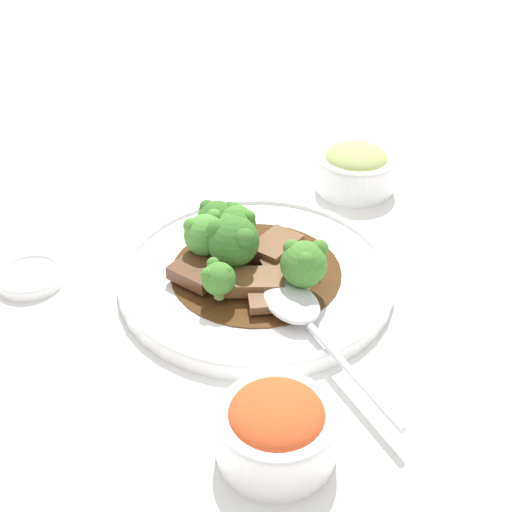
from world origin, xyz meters
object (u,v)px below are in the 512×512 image
Objects in this scene: main_plate at (256,275)px; broccoli_floret_5 at (215,277)px; beef_strip_3 at (250,282)px; beef_strip_2 at (276,298)px; beef_strip_0 at (277,247)px; side_bowl_kimchi at (276,428)px; beef_strip_4 at (290,267)px; broccoli_floret_0 at (217,220)px; sauce_dish at (30,276)px; side_bowl_appetizer at (355,168)px; beef_strip_1 at (196,272)px; broccoli_floret_2 at (237,224)px; serving_spoon at (298,310)px; broccoli_floret_4 at (233,240)px; broccoli_floret_1 at (205,234)px; broccoli_floret_3 at (306,261)px.

main_plate is 7.27× the size of broccoli_floret_5.
main_plate is 3.79× the size of beef_strip_3.
broccoli_floret_5 is (0.00, 0.06, 0.03)m from main_plate.
beef_strip_2 is 0.03m from beef_strip_3.
beef_strip_0 is 0.24m from side_bowl_kimchi.
beef_strip_0 is 0.85× the size of beef_strip_4.
broccoli_floret_0 is 0.72× the size of sauce_dish.
side_bowl_appetizer reaches higher than beef_strip_2.
broccoli_floret_2 is at bearing -91.93° from beef_strip_1.
serving_spoon is at bearing 137.22° from beef_strip_0.
broccoli_floret_4 is 0.62× the size of side_bowl_kimchi.
sauce_dish is at bearing 65.51° from side_bowl_appetizer.
beef_strip_0 is 1.04× the size of broccoli_floret_2.
broccoli_floret_4 reaches higher than broccoli_floret_0.
beef_strip_3 is 0.07m from broccoli_floret_2.
broccoli_floret_1 is 0.06m from broccoli_floret_5.
broccoli_floret_0 is 0.09m from broccoli_floret_5.
broccoli_floret_5 reaches higher than beef_strip_1.
main_plate is at bearing -24.74° from serving_spoon.
beef_strip_4 is 0.09m from broccoli_floret_0.
beef_strip_0 and beef_strip_1 have the same top height.
beef_strip_3 is at bearing 138.95° from broccoli_floret_2.
beef_strip_4 is 0.09m from broccoli_floret_1.
beef_strip_2 is at bearing -152.14° from broccoli_floret_5.
broccoli_floret_0 is 0.98× the size of broccoli_floret_1.
beef_strip_2 is 0.25m from sauce_dish.
side_bowl_appetizer is (-0.03, -0.24, -0.02)m from broccoli_floret_1.
beef_strip_1 is at bearing 44.56° from beef_strip_4.
side_bowl_kimchi is (-0.14, 0.19, 0.00)m from beef_strip_0.
beef_strip_4 is at bearing -144.20° from sauce_dish.
broccoli_floret_1 is (0.01, -0.03, 0.02)m from beef_strip_1.
serving_spoon reaches higher than beef_strip_4.
sauce_dish is at bearing 42.68° from beef_strip_0.
broccoli_floret_1 is 0.54× the size of side_bowl_kimchi.
broccoli_floret_4 reaches higher than side_bowl_kimchi.
broccoli_floret_0 reaches higher than sauce_dish.
beef_strip_2 is at bearing -168.30° from beef_strip_1.
beef_strip_4 is at bearing -114.06° from broccoli_floret_5.
beef_strip_0 is 0.07m from broccoli_floret_0.
beef_strip_1 reaches higher than sauce_dish.
broccoli_floret_0 is 0.22m from side_bowl_appetizer.
beef_strip_2 is (-0.05, 0.03, 0.01)m from main_plate.
broccoli_floret_2 is 0.12m from serving_spoon.
beef_strip_3 is 1.92× the size of broccoli_floret_5.
broccoli_floret_3 is at bearing -134.57° from broccoli_floret_5.
broccoli_floret_1 is at bearing -7.74° from beef_strip_2.
beef_strip_3 is 0.04m from broccoli_floret_4.
broccoli_floret_2 is at bearing -44.78° from side_bowl_kimchi.
broccoli_floret_1 is at bearing 105.05° from broccoli_floret_0.
broccoli_floret_3 is at bearing -168.11° from broccoli_floret_4.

